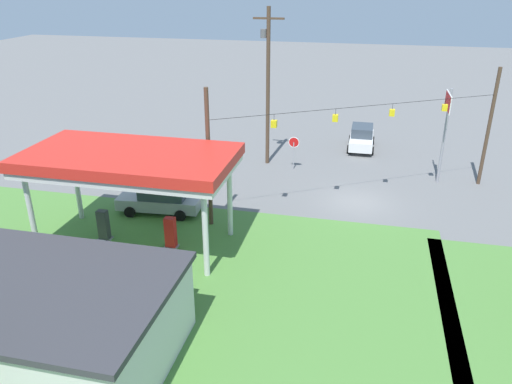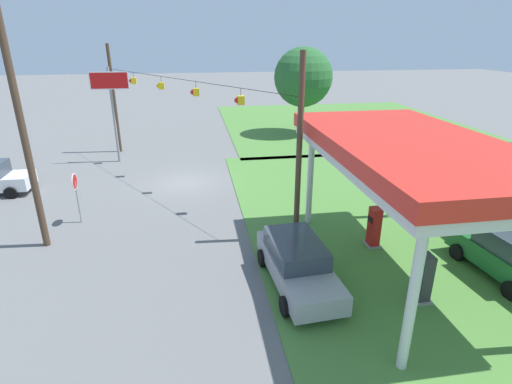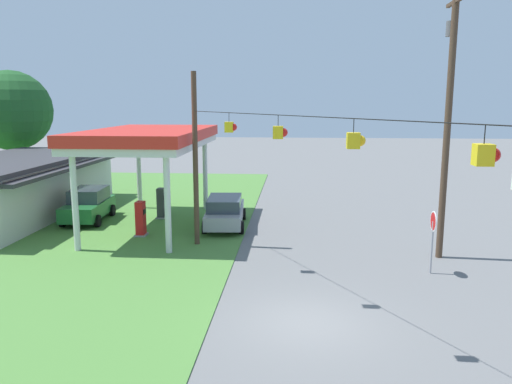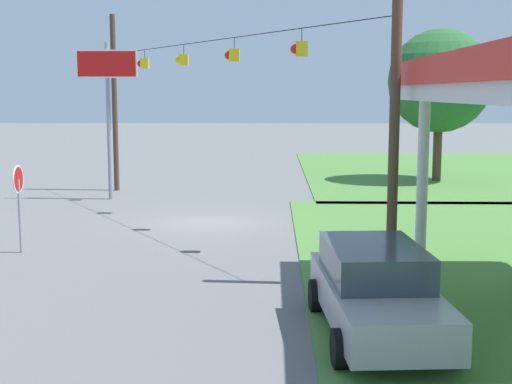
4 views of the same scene
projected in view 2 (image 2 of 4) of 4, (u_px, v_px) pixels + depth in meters
The scene contains 12 objects.
ground_plane at pixel (184, 183), 24.64m from camera, with size 160.00×160.00×0.00m, color slate.
grass_verge_opposite_corner at pixel (341, 123), 41.69m from camera, with size 24.00×24.00×0.04m, color #4C7F38.
gas_station_canopy at pixel (410, 152), 13.74m from camera, with size 10.60×5.59×5.23m.
fuel_pump_near at pixel (374, 228), 16.93m from camera, with size 0.71×0.56×1.77m.
fuel_pump_far at pixel (423, 279), 13.38m from camera, with size 0.71×0.56×1.77m.
car_at_pumps_front at pixel (297, 262), 14.33m from camera, with size 5.11×2.37×1.67m.
car_at_pumps_rear at pixel (509, 254), 14.75m from camera, with size 4.45×2.34×1.85m.
stop_sign_roadside at pixel (76, 187), 18.78m from camera, with size 0.80×0.08×2.50m.
stop_sign_overhead at pixel (111, 94), 27.09m from camera, with size 0.22×2.54×6.55m.
utility_pole_main at pixel (15, 97), 14.99m from camera, with size 2.20×0.44×11.36m.
signal_span_gantry at pixel (179, 112), 23.05m from camera, with size 16.45×10.24×7.98m.
tree_west_verge at pixel (303, 77), 35.21m from camera, with size 5.17×5.17×7.66m.
Camera 2 is at (23.56, 0.73, 8.46)m, focal length 28.00 mm.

